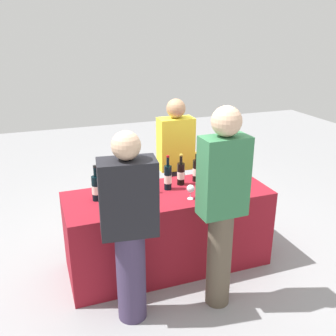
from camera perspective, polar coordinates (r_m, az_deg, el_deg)
name	(u,v)px	position (r m, az deg, el deg)	size (l,w,h in m)	color
ground_plane	(168,263)	(4.00, 0.00, -14.07)	(12.00, 12.00, 0.00)	gray
tasting_table	(168,229)	(3.79, 0.00, -9.15)	(1.95, 0.73, 0.79)	maroon
wine_bottle_0	(96,188)	(3.48, -10.71, -2.94)	(0.08, 0.08, 0.33)	black
wine_bottle_1	(111,183)	(3.60, -8.55, -2.21)	(0.08, 0.08, 0.29)	black
wine_bottle_2	(140,181)	(3.57, -4.23, -1.97)	(0.07, 0.07, 0.33)	black
wine_bottle_3	(168,177)	(3.65, -0.02, -1.39)	(0.07, 0.07, 0.34)	black
wine_bottle_4	(181,174)	(3.76, 1.94, -0.84)	(0.07, 0.07, 0.32)	black
wine_bottle_5	(196,170)	(3.86, 4.25, -0.34)	(0.07, 0.07, 0.31)	black
wine_bottle_6	(213,170)	(3.86, 6.71, -0.35)	(0.07, 0.07, 0.32)	black
wine_bottle_7	(226,166)	(3.99, 8.64, 0.26)	(0.07, 0.07, 0.34)	black
wine_glass_0	(108,198)	(3.30, -9.03, -4.44)	(0.07, 0.07, 0.15)	silver
wine_glass_1	(191,189)	(3.46, 3.40, -3.16)	(0.07, 0.07, 0.14)	silver
wine_glass_2	(228,183)	(3.63, 8.96, -2.22)	(0.06, 0.06, 0.13)	silver
wine_glass_3	(236,179)	(3.72, 10.13, -1.60)	(0.07, 0.07, 0.15)	silver
ice_bucket	(228,176)	(3.81, 9.02, -1.25)	(0.22, 0.22, 0.18)	silver
server_pouring	(176,162)	(4.27, 1.14, 0.89)	(0.39, 0.22, 1.55)	black
guest_0	(129,225)	(2.94, -5.83, -8.54)	(0.45, 0.29, 1.59)	#3F3351
guest_1	(222,203)	(3.06, 8.11, -5.15)	(0.38, 0.23, 1.73)	brown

